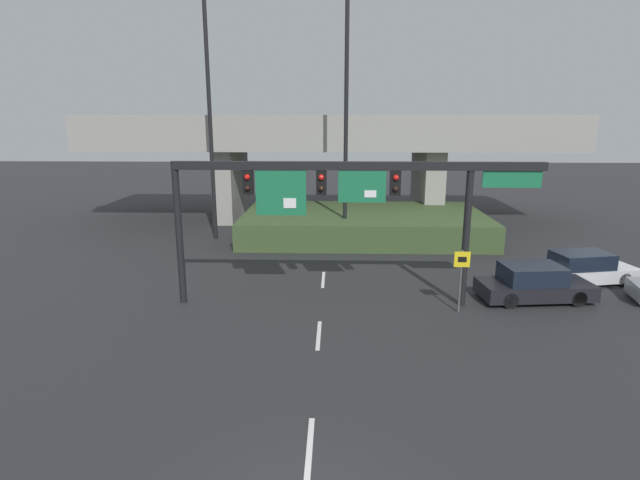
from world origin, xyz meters
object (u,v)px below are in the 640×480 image
parked_sedan_mid_right (583,269)px  highway_light_pole_near (346,115)px  signal_gantry (342,191)px  highway_light_pole_far (209,103)px  parked_sedan_near_right (534,284)px  speed_limit_sign (461,272)px

parked_sedan_mid_right → highway_light_pole_near: bearing=135.4°
signal_gantry → highway_light_pole_far: size_ratio=0.91×
signal_gantry → highway_light_pole_far: bearing=124.7°
highway_light_pole_near → highway_light_pole_far: (-8.09, 1.09, 0.68)m
signal_gantry → parked_sedan_near_right: bearing=5.1°
speed_limit_sign → signal_gantry: bearing=170.2°
highway_light_pole_near → highway_light_pole_far: 8.19m
signal_gantry → parked_sedan_near_right: (7.97, 0.71, -3.93)m
highway_light_pole_near → highway_light_pole_far: size_ratio=0.91×
parked_sedan_near_right → parked_sedan_mid_right: bearing=31.0°
highway_light_pole_near → parked_sedan_near_right: highway_light_pole_near is taller
signal_gantry → parked_sedan_near_right: 8.91m
highway_light_pole_far → parked_sedan_near_right: size_ratio=3.35×
speed_limit_sign → highway_light_pole_far: highway_light_pole_far is taller
parked_sedan_mid_right → signal_gantry: bearing=-175.9°
signal_gantry → parked_sedan_mid_right: bearing=15.3°
signal_gantry → highway_light_pole_far: 14.12m
highway_light_pole_far → parked_sedan_near_right: (15.74, -10.51, -7.56)m
parked_sedan_near_right → highway_light_pole_near: bearing=123.4°
speed_limit_sign → highway_light_pole_near: size_ratio=0.17×
highway_light_pole_far → parked_sedan_near_right: 20.38m
highway_light_pole_near → parked_sedan_mid_right: highway_light_pole_near is taller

